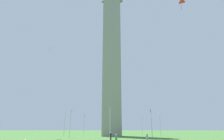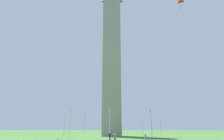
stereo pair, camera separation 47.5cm
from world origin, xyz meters
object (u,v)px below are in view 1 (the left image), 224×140
at_px(flagpole_nw, 142,123).
at_px(kite_red_delta, 181,2).
at_px(person_green_shirt, 116,139).
at_px(flagpole_sw, 151,122).
at_px(flagpole_s, 110,121).
at_px(person_gray_shirt, 147,140).
at_px(flagpole_w, 160,123).
at_px(person_black_shirt, 111,137).
at_px(flagpole_ne, 84,123).
at_px(obelisk_monument, 112,53).
at_px(flagpole_e, 65,123).
at_px(flagpole_se, 70,122).
at_px(flagpole_n, 113,124).
at_px(kite_green_diamond, 51,45).

xyz_separation_m(flagpole_nw, kite_red_delta, (-40.23, -3.92, 22.18)).
bearing_deg(person_green_shirt, flagpole_sw, -31.27).
relative_size(flagpole_s, person_gray_shirt, 4.31).
distance_m(flagpole_w, person_black_shirt, 27.01).
xyz_separation_m(flagpole_s, flagpole_w, (14.95, -14.95, 0.00)).
bearing_deg(flagpole_ne, obelisk_monument, -135.18).
height_order(flagpole_e, person_black_shirt, flagpole_e).
bearing_deg(flagpole_sw, person_gray_shirt, 168.89).
distance_m(obelisk_monument, flagpole_se, 27.67).
relative_size(flagpole_nw, person_green_shirt, 4.55).
relative_size(person_gray_shirt, person_black_shirt, 0.99).
bearing_deg(flagpole_w, kite_red_delta, 179.11).
height_order(flagpole_nw, person_green_shirt, flagpole_nw).
relative_size(flagpole_n, person_green_shirt, 4.55).
xyz_separation_m(flagpole_ne, flagpole_sw, (-21.14, -21.14, 0.00)).
bearing_deg(flagpole_e, person_green_shirt, -151.54).
bearing_deg(flagpole_ne, flagpole_s, -157.50).
bearing_deg(person_gray_shirt, flagpole_w, 1.73).
bearing_deg(flagpole_n, flagpole_se, 157.50).
relative_size(obelisk_monument, flagpole_nw, 7.49).
bearing_deg(obelisk_monument, person_black_shirt, -178.73).
xyz_separation_m(flagpole_n, flagpole_s, (-29.90, 0.00, 0.00)).
height_order(flagpole_ne, flagpole_sw, same).
bearing_deg(person_gray_shirt, flagpole_nw, 10.94).
relative_size(obelisk_monument, flagpole_w, 7.49).
height_order(flagpole_n, kite_green_diamond, kite_green_diamond).
bearing_deg(flagpole_sw, flagpole_ne, 45.00).
distance_m(flagpole_se, person_black_shirt, 16.65).
relative_size(flagpole_sw, kite_green_diamond, 3.31).
xyz_separation_m(flagpole_n, flagpole_e, (-14.95, 14.95, 0.00)).
height_order(flagpole_s, person_black_shirt, flagpole_s).
bearing_deg(person_black_shirt, flagpole_e, 14.46).
bearing_deg(person_green_shirt, kite_green_diamond, 36.39).
bearing_deg(flagpole_n, flagpole_w, -135.00).
distance_m(flagpole_se, kite_red_delta, 38.52).
bearing_deg(flagpole_sw, kite_red_delta, -168.41).
relative_size(flagpole_ne, flagpole_w, 1.00).
relative_size(flagpole_se, person_green_shirt, 4.55).
xyz_separation_m(person_black_shirt, kite_green_diamond, (12.45, 18.48, 25.27)).
bearing_deg(obelisk_monument, flagpole_w, -89.75).
bearing_deg(flagpole_s, flagpole_ne, 22.50).
relative_size(obelisk_monument, flagpole_sw, 7.49).
distance_m(obelisk_monument, person_gray_shirt, 42.48).
height_order(flagpole_s, kite_red_delta, kite_red_delta).
distance_m(flagpole_n, flagpole_e, 21.14).
height_order(flagpole_e, kite_green_diamond, kite_green_diamond).
relative_size(obelisk_monument, kite_green_diamond, 24.79).
bearing_deg(flagpole_n, flagpole_e, 135.00).
xyz_separation_m(flagpole_s, kite_green_diamond, (4.80, 17.97, 22.09)).
distance_m(flagpole_se, flagpole_nw, 29.90).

